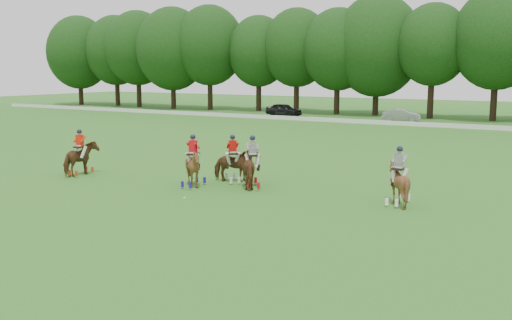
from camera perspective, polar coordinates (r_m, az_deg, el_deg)
The scene contains 11 objects.
ground at distance 24.45m, azimuth -10.21°, elevation -4.10°, with size 180.00×180.00×0.00m, color #2A641C.
tree_line at distance 67.90m, azimuth 17.55°, elevation 10.93°, with size 117.98×14.32×14.75m.
boundary_rail at distance 58.41m, azimuth 14.73°, elevation 3.55°, with size 120.00×0.10×0.44m, color white.
car_left at distance 68.41m, azimuth 2.80°, elevation 5.05°, with size 1.80×4.46×1.52m, color black.
car_mid at distance 63.16m, azimuth 14.33°, elevation 4.36°, with size 1.39×4.00×1.32m, color gray.
polo_red_a at distance 31.19m, azimuth -17.14°, elevation 0.14°, with size 1.31×2.15×2.43m.
polo_red_b at distance 28.00m, azimuth -2.35°, elevation -0.52°, with size 2.16×2.16×2.36m.
polo_red_c at distance 27.06m, azimuth -6.28°, elevation -0.76°, with size 1.62×1.78×2.49m.
polo_stripe_a at distance 26.71m, azimuth -0.35°, elevation -0.85°, with size 2.02×2.27×2.47m.
polo_stripe_b at distance 24.03m, azimuth 14.06°, elevation -2.30°, with size 1.55×1.71×2.43m.
polo_ball at distance 24.69m, azimuth -7.16°, elevation -3.79°, with size 0.09×0.09×0.09m, color white.
Camera 1 is at (15.54, -18.06, 5.50)m, focal length 40.00 mm.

